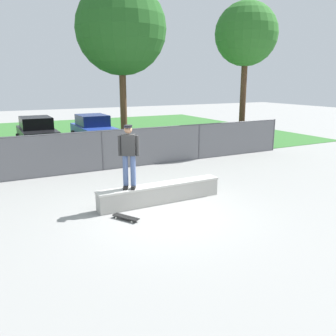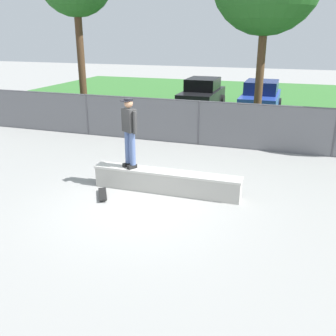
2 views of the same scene
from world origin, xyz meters
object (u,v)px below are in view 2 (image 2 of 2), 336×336
Objects in this scene: concrete_ledge at (166,182)px; skateboarder at (129,130)px; car_black at (202,94)px; skateboard at (103,194)px; car_blue at (260,97)px.

skateboarder is at bearing -179.40° from concrete_ledge.
concrete_ledge is 2.15× the size of skateboarder.
concrete_ledge is 0.94× the size of car_black.
skateboard is 0.19× the size of car_black.
skateboarder is 0.44× the size of car_black.
skateboarder is (-1.00, -0.01, 1.32)m from concrete_ledge.
concrete_ledge is 5.00× the size of skateboard.
skateboarder is 11.78m from car_blue.
car_blue is at bearing 83.94° from concrete_ledge.
car_black is (-0.95, 11.73, -0.78)m from skateboarder.
car_black is 3.18m from car_blue.
car_black reaches higher than skateboard.
skateboarder reaches higher than skateboard.
car_blue is (1.23, 11.53, 0.54)m from concrete_ledge.
skateboarder is 0.44× the size of car_blue.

